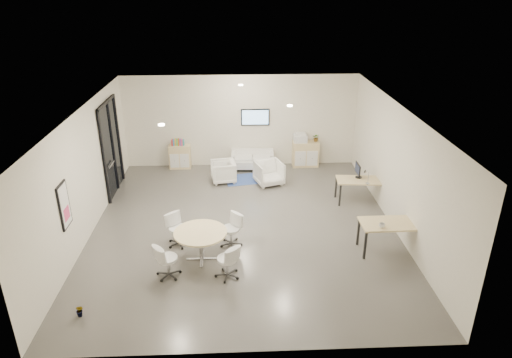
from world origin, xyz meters
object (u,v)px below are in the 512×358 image
object	(u,v)px
armchair_right	(269,172)
desk_rear	(360,182)
sideboard_left	(180,157)
loveseat	(253,160)
armchair_left	(223,171)
round_table	(201,235)
sideboard_right	(305,154)
desk_front	(392,226)

from	to	relation	value
armchair_right	desk_rear	xyz separation A→B (m)	(2.58, -1.37, 0.21)
sideboard_left	armchair_right	bearing A→B (deg)	-26.73
sideboard_left	loveseat	bearing A→B (deg)	-3.39
sideboard_left	armchair_left	xyz separation A→B (m)	(1.54, -1.26, -0.03)
sideboard_left	round_table	xyz separation A→B (m)	(1.11, -5.80, 0.26)
sideboard_right	armchair_left	distance (m)	3.13
sideboard_left	desk_rear	bearing A→B (deg)	-27.30
sideboard_left	loveseat	world-z (taller)	sideboard_left
sideboard_left	desk_rear	xyz separation A→B (m)	(5.59, -2.89, 0.21)
desk_front	round_table	world-z (taller)	desk_front
loveseat	armchair_right	xyz separation A→B (m)	(0.48, -1.37, 0.12)
round_table	sideboard_right	bearing A→B (deg)	60.26
desk_rear	round_table	size ratio (longest dim) A/B	1.12
sideboard_left	armchair_right	distance (m)	3.38
sideboard_left	desk_front	distance (m)	7.98
armchair_left	round_table	size ratio (longest dim) A/B	0.62
armchair_left	round_table	bearing A→B (deg)	-14.01
desk_rear	round_table	xyz separation A→B (m)	(-4.48, -2.91, 0.04)
sideboard_left	sideboard_right	world-z (taller)	sideboard_right
sideboard_left	desk_rear	world-z (taller)	sideboard_left
armchair_right	sideboard_right	bearing A→B (deg)	28.78
sideboard_right	desk_rear	distance (m)	3.10
loveseat	round_table	bearing A→B (deg)	-100.75
desk_rear	armchair_right	bearing A→B (deg)	156.68
desk_front	sideboard_left	bearing A→B (deg)	134.37
armchair_left	sideboard_left	bearing A→B (deg)	-138.01
desk_front	armchair_left	bearing A→B (deg)	132.56
armchair_left	round_table	distance (m)	4.57
desk_rear	round_table	bearing A→B (deg)	-142.36
sideboard_left	armchair_right	world-z (taller)	armchair_right
loveseat	desk_front	distance (m)	6.32
armchair_right	armchair_left	bearing A→B (deg)	151.87
sideboard_right	round_table	world-z (taller)	sideboard_right
sideboard_right	desk_rear	xyz separation A→B (m)	(1.18, -2.86, 0.18)
armchair_left	armchair_right	bearing A→B (deg)	71.35
sideboard_left	round_table	size ratio (longest dim) A/B	0.67
loveseat	desk_rear	size ratio (longest dim) A/B	1.07
desk_front	round_table	bearing A→B (deg)	-178.61
armchair_right	desk_front	bearing A→B (deg)	-75.36
armchair_right	loveseat	bearing A→B (deg)	91.21
sideboard_right	desk_front	xyz separation A→B (m)	(1.25, -5.60, 0.25)
sideboard_right	desk_rear	bearing A→B (deg)	-67.53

